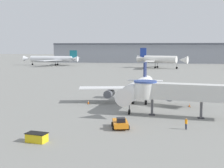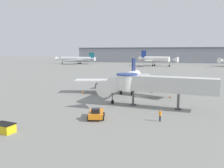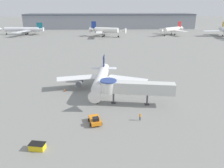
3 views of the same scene
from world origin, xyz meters
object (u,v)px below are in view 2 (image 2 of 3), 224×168
object	(u,v)px
service_container_yellow	(4,128)
traffic_cone_near_nose	(102,112)
jet_bridge	(157,84)
pushback_tug_orange	(96,114)
ground_crew_marshaller	(160,115)
background_jet_blue_tail	(156,59)
main_airplane	(125,80)
traffic_cone_port_wing	(82,92)
background_jet_teal_tail	(77,59)
traffic_cone_starboard_wing	(170,96)

from	to	relation	value
service_container_yellow	traffic_cone_near_nose	size ratio (longest dim) A/B	3.83
jet_bridge	pushback_tug_orange	distance (m)	13.31
ground_crew_marshaller	pushback_tug_orange	bearing A→B (deg)	48.28
background_jet_blue_tail	ground_crew_marshaller	bearing A→B (deg)	-158.52
main_airplane	ground_crew_marshaller	distance (m)	19.61
traffic_cone_port_wing	background_jet_teal_tail	world-z (taller)	background_jet_teal_tail
traffic_cone_port_wing	background_jet_blue_tail	bearing A→B (deg)	83.33
pushback_tug_orange	ground_crew_marshaller	size ratio (longest dim) A/B	2.44
service_container_yellow	traffic_cone_port_wing	distance (m)	26.87
main_airplane	pushback_tug_orange	distance (m)	18.70
service_container_yellow	traffic_cone_port_wing	world-z (taller)	service_container_yellow
jet_bridge	traffic_cone_starboard_wing	world-z (taller)	jet_bridge
pushback_tug_orange	main_airplane	bearing A→B (deg)	73.12
traffic_cone_starboard_wing	background_jet_teal_tail	world-z (taller)	background_jet_teal_tail
traffic_cone_port_wing	traffic_cone_near_nose	xyz separation A→B (m)	(9.63, -15.65, -0.02)
traffic_cone_near_nose	background_jet_teal_tail	world-z (taller)	background_jet_teal_tail
traffic_cone_port_wing	traffic_cone_starboard_wing	xyz separation A→B (m)	(20.99, 0.25, -0.01)
traffic_cone_port_wing	traffic_cone_starboard_wing	size ratio (longest dim) A/B	1.03
traffic_cone_port_wing	background_jet_teal_tail	xyz separation A→B (m)	(-54.37, 126.24, 3.87)
traffic_cone_near_nose	ground_crew_marshaller	world-z (taller)	ground_crew_marshaller
pushback_tug_orange	ground_crew_marshaller	distance (m)	9.73
ground_crew_marshaller	traffic_cone_starboard_wing	bearing A→B (deg)	-53.43
jet_bridge	traffic_cone_starboard_wing	size ratio (longest dim) A/B	23.19
pushback_tug_orange	traffic_cone_near_nose	distance (m)	2.82
traffic_cone_near_nose	traffic_cone_starboard_wing	bearing A→B (deg)	54.47
main_airplane	traffic_cone_near_nose	size ratio (longest dim) A/B	34.76
jet_bridge	service_container_yellow	size ratio (longest dim) A/B	6.18
jet_bridge	traffic_cone_port_wing	size ratio (longest dim) A/B	22.44
pushback_tug_orange	traffic_cone_near_nose	bearing A→B (deg)	73.40
traffic_cone_near_nose	background_jet_teal_tail	distance (m)	155.71
pushback_tug_orange	service_container_yellow	distance (m)	12.82
main_airplane	background_jet_teal_tail	world-z (taller)	background_jet_teal_tail
traffic_cone_starboard_wing	traffic_cone_port_wing	bearing A→B (deg)	-179.31
main_airplane	background_jet_blue_tail	xyz separation A→B (m)	(2.51, 112.27, 1.27)
main_airplane	service_container_yellow	distance (m)	29.12
background_jet_teal_tail	traffic_cone_near_nose	bearing A→B (deg)	27.90
main_airplane	traffic_cone_port_wing	xyz separation A→B (m)	(-10.62, 0.00, -3.26)
service_container_yellow	background_jet_blue_tail	size ratio (longest dim) A/B	0.10
main_airplane	traffic_cone_starboard_wing	xyz separation A→B (m)	(10.37, 0.26, -3.28)
service_container_yellow	ground_crew_marshaller	xyz separation A→B (m)	(19.34, 9.41, 0.40)
jet_bridge	traffic_cone_starboard_wing	distance (m)	10.58
jet_bridge	traffic_cone_port_wing	distance (m)	20.79
jet_bridge	pushback_tug_orange	bearing A→B (deg)	-124.63
jet_bridge	background_jet_blue_tail	xyz separation A→B (m)	(-5.11, 121.38, 0.48)
traffic_cone_starboard_wing	background_jet_teal_tail	bearing A→B (deg)	120.89
main_airplane	pushback_tug_orange	bearing A→B (deg)	-87.75
background_jet_blue_tail	background_jet_teal_tail	distance (m)	68.93
traffic_cone_near_nose	ground_crew_marshaller	size ratio (longest dim) A/B	0.45
pushback_tug_orange	traffic_cone_starboard_wing	distance (m)	21.96
pushback_tug_orange	background_jet_blue_tail	bearing A→B (deg)	75.08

